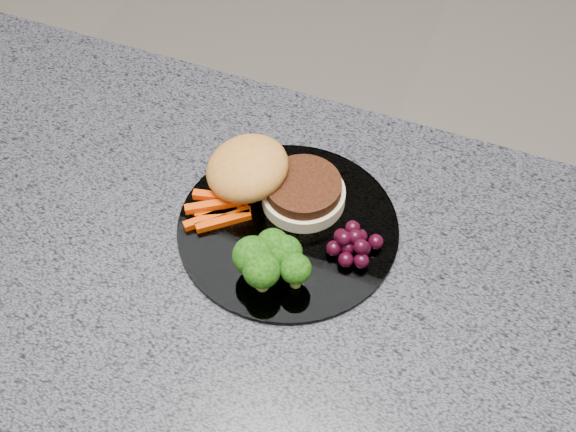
% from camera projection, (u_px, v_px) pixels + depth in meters
% --- Properties ---
extents(island_cabinet, '(1.20, 0.60, 0.86)m').
position_uv_depth(island_cabinet, '(219.00, 424.00, 1.29)').
color(island_cabinet, brown).
rests_on(island_cabinet, ground).
extents(countertop, '(1.20, 0.60, 0.04)m').
position_uv_depth(countertop, '(192.00, 267.00, 0.93)').
color(countertop, '#50505A').
rests_on(countertop, island_cabinet).
extents(plate, '(0.26, 0.26, 0.01)m').
position_uv_depth(plate, '(288.00, 228.00, 0.94)').
color(plate, white).
rests_on(plate, countertop).
extents(burger, '(0.19, 0.13, 0.06)m').
position_uv_depth(burger, '(267.00, 179.00, 0.95)').
color(burger, beige).
rests_on(burger, plate).
extents(carrot_sticks, '(0.08, 0.07, 0.02)m').
position_uv_depth(carrot_sticks, '(218.00, 210.00, 0.94)').
color(carrot_sticks, '#D23C03').
rests_on(carrot_sticks, plate).
extents(broccoli, '(0.09, 0.08, 0.05)m').
position_uv_depth(broccoli, '(270.00, 259.00, 0.87)').
color(broccoli, olive).
rests_on(broccoli, plate).
extents(grape_bunch, '(0.06, 0.05, 0.03)m').
position_uv_depth(grape_bunch, '(354.00, 244.00, 0.91)').
color(grape_bunch, black).
rests_on(grape_bunch, plate).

